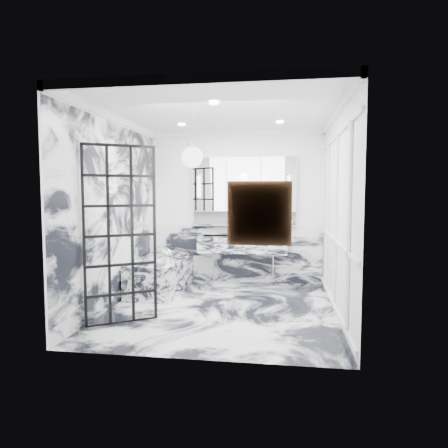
% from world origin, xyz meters
% --- Properties ---
extents(floor, '(3.60, 3.60, 0.00)m').
position_xyz_m(floor, '(0.00, 0.00, 0.00)').
color(floor, silver).
rests_on(floor, ground).
extents(ceiling, '(3.60, 3.60, 0.00)m').
position_xyz_m(ceiling, '(0.00, 0.00, 2.80)').
color(ceiling, white).
rests_on(ceiling, wall_back).
extents(wall_back, '(3.60, 0.00, 3.60)m').
position_xyz_m(wall_back, '(0.00, 1.80, 1.40)').
color(wall_back, white).
rests_on(wall_back, floor).
extents(wall_front, '(3.60, 0.00, 3.60)m').
position_xyz_m(wall_front, '(0.00, -1.80, 1.40)').
color(wall_front, white).
rests_on(wall_front, floor).
extents(wall_left, '(0.00, 3.60, 3.60)m').
position_xyz_m(wall_left, '(-1.60, 0.00, 1.40)').
color(wall_left, white).
rests_on(wall_left, floor).
extents(wall_right, '(0.00, 3.60, 3.60)m').
position_xyz_m(wall_right, '(1.60, 0.00, 1.40)').
color(wall_right, white).
rests_on(wall_right, floor).
extents(marble_clad_back, '(3.18, 0.05, 1.05)m').
position_xyz_m(marble_clad_back, '(0.00, 1.78, 0.53)').
color(marble_clad_back, silver).
rests_on(marble_clad_back, floor).
extents(marble_clad_left, '(0.02, 3.56, 2.68)m').
position_xyz_m(marble_clad_left, '(-1.59, 0.00, 1.34)').
color(marble_clad_left, silver).
rests_on(marble_clad_left, floor).
extents(panel_molding, '(0.03, 3.40, 2.30)m').
position_xyz_m(panel_molding, '(1.58, 0.00, 1.30)').
color(panel_molding, white).
rests_on(panel_molding, floor).
extents(soap_bottle_a, '(0.12, 0.12, 0.23)m').
position_xyz_m(soap_bottle_a, '(0.71, 1.71, 1.20)').
color(soap_bottle_a, '#8C5919').
rests_on(soap_bottle_a, ledge).
extents(soap_bottle_b, '(0.11, 0.11, 0.19)m').
position_xyz_m(soap_bottle_b, '(0.57, 1.71, 1.19)').
color(soap_bottle_b, '#4C4C51').
rests_on(soap_bottle_b, ledge).
extents(soap_bottle_c, '(0.13, 0.13, 0.14)m').
position_xyz_m(soap_bottle_c, '(1.00, 1.71, 1.16)').
color(soap_bottle_c, silver).
rests_on(soap_bottle_c, ledge).
extents(face_pot, '(0.16, 0.16, 0.16)m').
position_xyz_m(face_pot, '(-0.08, 1.71, 1.17)').
color(face_pot, white).
rests_on(face_pot, ledge).
extents(amber_bottle, '(0.04, 0.04, 0.10)m').
position_xyz_m(amber_bottle, '(0.27, 1.71, 1.14)').
color(amber_bottle, '#8C5919').
rests_on(amber_bottle, ledge).
extents(flower_vase, '(0.08, 0.08, 0.12)m').
position_xyz_m(flower_vase, '(-0.90, 0.32, 0.61)').
color(flower_vase, silver).
rests_on(flower_vase, bathtub).
extents(crittall_door, '(0.76, 0.51, 2.25)m').
position_xyz_m(crittall_door, '(-1.17, -0.81, 1.13)').
color(crittall_door, black).
rests_on(crittall_door, floor).
extents(artwork, '(0.52, 0.05, 0.52)m').
position_xyz_m(artwork, '(0.64, -1.76, 1.47)').
color(artwork, orange).
rests_on(artwork, wall_front).
extents(pendant_light, '(0.23, 0.23, 0.23)m').
position_xyz_m(pendant_light, '(-0.12, -1.29, 2.05)').
color(pendant_light, white).
rests_on(pendant_light, ceiling).
extents(trough_sink, '(1.60, 0.45, 0.30)m').
position_xyz_m(trough_sink, '(0.15, 1.55, 0.73)').
color(trough_sink, silver).
rests_on(trough_sink, wall_back).
extents(ledge, '(1.90, 0.14, 0.04)m').
position_xyz_m(ledge, '(0.15, 1.72, 1.07)').
color(ledge, silver).
rests_on(ledge, wall_back).
extents(subway_tile, '(1.90, 0.03, 0.23)m').
position_xyz_m(subway_tile, '(0.15, 1.78, 1.21)').
color(subway_tile, white).
rests_on(subway_tile, wall_back).
extents(mirror_cabinet, '(1.90, 0.16, 1.00)m').
position_xyz_m(mirror_cabinet, '(0.15, 1.73, 1.82)').
color(mirror_cabinet, white).
rests_on(mirror_cabinet, wall_back).
extents(sconce_left, '(0.07, 0.07, 0.40)m').
position_xyz_m(sconce_left, '(-0.67, 1.63, 1.78)').
color(sconce_left, white).
rests_on(sconce_left, mirror_cabinet).
extents(sconce_right, '(0.07, 0.07, 0.40)m').
position_xyz_m(sconce_right, '(0.97, 1.63, 1.78)').
color(sconce_right, white).
rests_on(sconce_right, mirror_cabinet).
extents(bathtub, '(0.75, 1.65, 0.55)m').
position_xyz_m(bathtub, '(-1.18, 0.90, 0.28)').
color(bathtub, silver).
rests_on(bathtub, floor).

